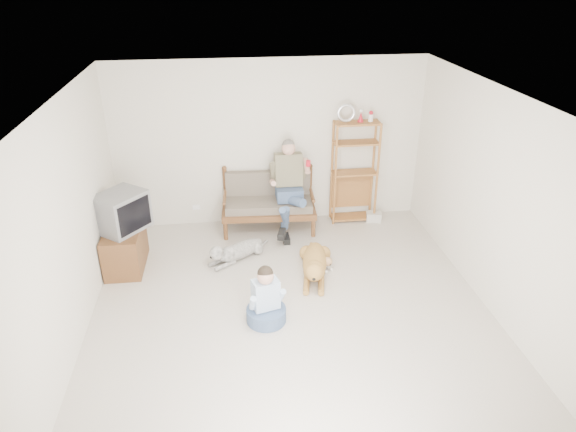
{
  "coord_description": "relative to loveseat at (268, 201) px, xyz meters",
  "views": [
    {
      "loc": [
        -0.73,
        -5.13,
        3.99
      ],
      "look_at": [
        0.07,
        1.0,
        0.91
      ],
      "focal_mm": 32.0,
      "sensor_mm": 36.0,
      "label": 1
    }
  ],
  "objects": [
    {
      "name": "wall_front",
      "position": [
        0.07,
        -5.18,
        0.86
      ],
      "size": [
        5.0,
        0.0,
        5.0
      ],
      "primitive_type": "plane",
      "rotation": [
        -1.57,
        0.0,
        0.0
      ],
      "color": "beige",
      "rests_on": "ground"
    },
    {
      "name": "wall_outlet",
      "position": [
        -1.18,
        0.3,
        -0.19
      ],
      "size": [
        0.12,
        0.02,
        0.08
      ],
      "primitive_type": "cube",
      "color": "white",
      "rests_on": "ground"
    },
    {
      "name": "book_stack",
      "position": [
        1.8,
        0.0,
        -0.41
      ],
      "size": [
        0.28,
        0.23,
        0.16
      ],
      "primitive_type": "cube",
      "rotation": [
        0.0,
        0.0,
        -0.21
      ],
      "color": "white",
      "rests_on": "ground"
    },
    {
      "name": "golden_retriever",
      "position": [
        0.5,
        -1.52,
        -0.31
      ],
      "size": [
        0.52,
        1.38,
        0.42
      ],
      "rotation": [
        0.0,
        0.0,
        -0.2
      ],
      "color": "#B6883F",
      "rests_on": "ground"
    },
    {
      "name": "floor",
      "position": [
        0.07,
        -2.43,
        -0.49
      ],
      "size": [
        5.5,
        5.5,
        0.0
      ],
      "primitive_type": "plane",
      "color": "beige",
      "rests_on": "ground"
    },
    {
      "name": "wall_back",
      "position": [
        0.07,
        0.32,
        0.86
      ],
      "size": [
        5.0,
        0.0,
        5.0
      ],
      "primitive_type": "plane",
      "rotation": [
        1.57,
        0.0,
        0.0
      ],
      "color": "beige",
      "rests_on": "ground"
    },
    {
      "name": "ceiling",
      "position": [
        0.07,
        -2.43,
        2.21
      ],
      "size": [
        5.5,
        5.5,
        0.0
      ],
      "primitive_type": "plane",
      "rotation": [
        3.14,
        0.0,
        0.0
      ],
      "color": "silver",
      "rests_on": "ground"
    },
    {
      "name": "crt_tv",
      "position": [
        -2.13,
        -0.93,
        0.39
      ],
      "size": [
        0.81,
        0.83,
        0.54
      ],
      "rotation": [
        0.0,
        0.0,
        -0.67
      ],
      "color": "slate",
      "rests_on": "tv_stand"
    },
    {
      "name": "etagere",
      "position": [
        1.44,
        0.12,
        0.4
      ],
      "size": [
        0.76,
        0.33,
        2.01
      ],
      "color": "#9E6331",
      "rests_on": "ground"
    },
    {
      "name": "terrier",
      "position": [
        0.65,
        -1.31,
        -0.39
      ],
      "size": [
        0.31,
        0.54,
        0.22
      ],
      "rotation": [
        0.0,
        0.0,
        0.42
      ],
      "color": "white",
      "rests_on": "ground"
    },
    {
      "name": "child",
      "position": [
        -0.27,
        -2.46,
        -0.21
      ],
      "size": [
        0.49,
        0.49,
        0.78
      ],
      "rotation": [
        0.0,
        0.0,
        0.27
      ],
      "color": "#465880",
      "rests_on": "ground"
    },
    {
      "name": "wall_right",
      "position": [
        2.57,
        -2.43,
        0.86
      ],
      "size": [
        0.0,
        5.5,
        5.5
      ],
      "primitive_type": "plane",
      "rotation": [
        1.57,
        0.0,
        -1.57
      ],
      "color": "beige",
      "rests_on": "ground"
    },
    {
      "name": "wall_left",
      "position": [
        -2.43,
        -2.43,
        0.86
      ],
      "size": [
        0.0,
        5.5,
        5.5
      ],
      "primitive_type": "plane",
      "rotation": [
        1.57,
        0.0,
        1.57
      ],
      "color": "beige",
      "rests_on": "ground"
    },
    {
      "name": "shaggy_dog",
      "position": [
        -0.58,
        -0.96,
        -0.35
      ],
      "size": [
        0.96,
        0.75,
        0.34
      ],
      "rotation": [
        0.0,
        0.0,
        -0.96
      ],
      "color": "white",
      "rests_on": "ground"
    },
    {
      "name": "loveseat",
      "position": [
        0.0,
        0.0,
        0.0
      ],
      "size": [
        1.54,
        0.79,
        0.95
      ],
      "rotation": [
        0.0,
        0.0,
        -0.06
      ],
      "color": "brown",
      "rests_on": "ground"
    },
    {
      "name": "tv_stand",
      "position": [
        -2.16,
        -0.95,
        -0.19
      ],
      "size": [
        0.51,
        0.91,
        0.6
      ],
      "rotation": [
        0.0,
        0.0,
        -0.01
      ],
      "color": "brown",
      "rests_on": "ground"
    },
    {
      "name": "man",
      "position": [
        0.3,
        -0.23,
        0.21
      ],
      "size": [
        0.57,
        0.82,
        1.33
      ],
      "color": "#465880",
      "rests_on": "loveseat"
    }
  ]
}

